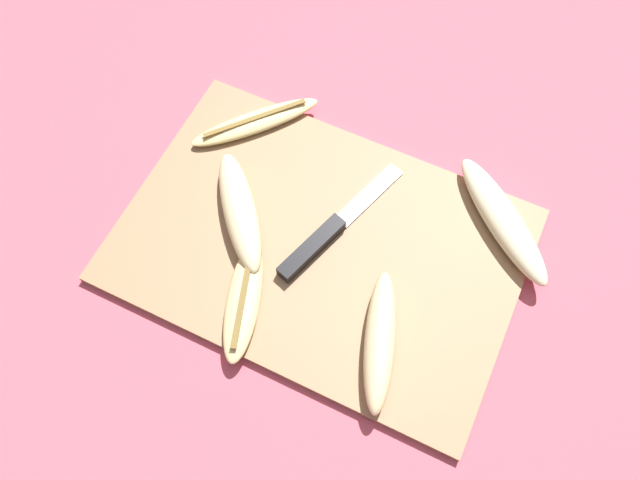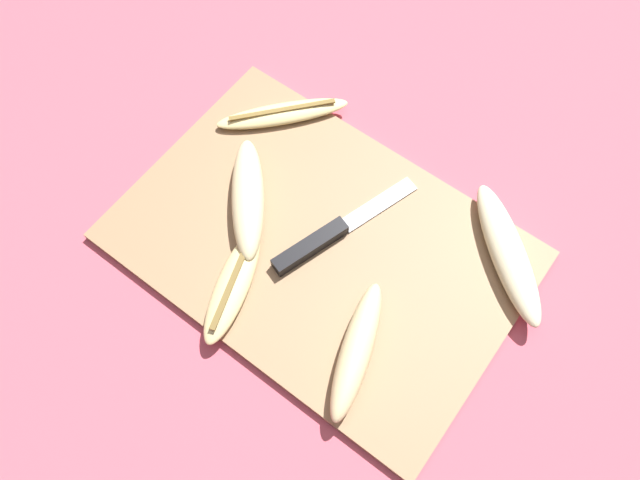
{
  "view_description": "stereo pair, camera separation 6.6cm",
  "coord_description": "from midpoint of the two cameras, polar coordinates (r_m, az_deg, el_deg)",
  "views": [
    {
      "loc": [
        0.14,
        -0.3,
        0.74
      ],
      "look_at": [
        0.0,
        0.0,
        0.02
      ],
      "focal_mm": 35.0,
      "sensor_mm": 36.0,
      "label": 1
    },
    {
      "loc": [
        0.2,
        -0.27,
        0.74
      ],
      "look_at": [
        0.0,
        0.0,
        0.02
      ],
      "focal_mm": 35.0,
      "sensor_mm": 36.0,
      "label": 2
    }
  ],
  "objects": [
    {
      "name": "banana_spotted_left",
      "position": [
        0.77,
        -9.47,
        -5.72
      ],
      "size": [
        0.09,
        0.16,
        0.02
      ],
      "rotation": [
        0.0,
        0.0,
        0.32
      ],
      "color": "#DBC684",
      "rests_on": "cutting_board"
    },
    {
      "name": "cutting_board",
      "position": [
        0.81,
        -2.34,
        -0.69
      ],
      "size": [
        0.51,
        0.35,
        0.01
      ],
      "color": "#997551",
      "rests_on": "ground_plane"
    },
    {
      "name": "banana_ripe_center",
      "position": [
        0.74,
        2.93,
        -9.43
      ],
      "size": [
        0.09,
        0.18,
        0.04
      ],
      "rotation": [
        0.0,
        0.0,
        3.47
      ],
      "color": "beige",
      "rests_on": "cutting_board"
    },
    {
      "name": "ground_plane",
      "position": [
        0.81,
        -2.33,
        -0.87
      ],
      "size": [
        4.0,
        4.0,
        0.0
      ],
      "primitive_type": "plane",
      "color": "#C65160"
    },
    {
      "name": "knife",
      "position": [
        0.8,
        -2.25,
        -0.11
      ],
      "size": [
        0.09,
        0.22,
        0.02
      ],
      "rotation": [
        0.0,
        0.0,
        -0.31
      ],
      "color": "black",
      "rests_on": "cutting_board"
    },
    {
      "name": "banana_golden_short",
      "position": [
        0.9,
        -8.07,
        10.47
      ],
      "size": [
        0.15,
        0.17,
        0.02
      ],
      "rotation": [
        0.0,
        0.0,
        5.56
      ],
      "color": "#EDD689",
      "rests_on": "cutting_board"
    },
    {
      "name": "banana_pale_long",
      "position": [
        0.82,
        14.19,
        1.6
      ],
      "size": [
        0.18,
        0.16,
        0.03
      ],
      "rotation": [
        0.0,
        0.0,
        0.86
      ],
      "color": "beige",
      "rests_on": "cutting_board"
    },
    {
      "name": "banana_soft_right",
      "position": [
        0.81,
        -9.65,
        2.38
      ],
      "size": [
        0.15,
        0.16,
        0.04
      ],
      "rotation": [
        0.0,
        0.0,
        3.84
      ],
      "color": "beige",
      "rests_on": "cutting_board"
    }
  ]
}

